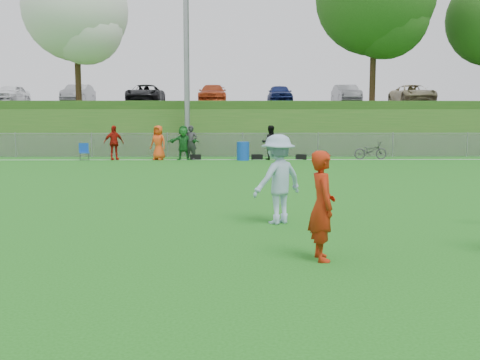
{
  "coord_description": "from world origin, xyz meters",
  "views": [
    {
      "loc": [
        -0.6,
        -8.37,
        2.06
      ],
      "look_at": [
        -0.46,
        0.5,
        1.03
      ],
      "focal_mm": 40.0,
      "sensor_mm": 36.0,
      "label": 1
    }
  ],
  "objects_px": {
    "recycling_bin": "(243,151)",
    "bicycle": "(371,151)",
    "player_red_left": "(322,206)",
    "player_blue": "(278,179)"
  },
  "relations": [
    {
      "from": "recycling_bin",
      "to": "bicycle",
      "type": "distance_m",
      "value": 6.38
    },
    {
      "from": "player_red_left",
      "to": "recycling_bin",
      "type": "distance_m",
      "value": 18.46
    },
    {
      "from": "player_red_left",
      "to": "recycling_bin",
      "type": "xyz_separation_m",
      "value": [
        -0.75,
        18.45,
        -0.35
      ]
    },
    {
      "from": "player_red_left",
      "to": "recycling_bin",
      "type": "relative_size",
      "value": 1.77
    },
    {
      "from": "bicycle",
      "to": "recycling_bin",
      "type": "bearing_deg",
      "value": 88.39
    },
    {
      "from": "player_red_left",
      "to": "player_blue",
      "type": "relative_size",
      "value": 0.92
    },
    {
      "from": "player_blue",
      "to": "bicycle",
      "type": "bearing_deg",
      "value": -146.51
    },
    {
      "from": "recycling_bin",
      "to": "player_red_left",
      "type": "bearing_deg",
      "value": -87.67
    },
    {
      "from": "player_blue",
      "to": "recycling_bin",
      "type": "distance_m",
      "value": 15.73
    },
    {
      "from": "recycling_bin",
      "to": "bicycle",
      "type": "height_order",
      "value": "recycling_bin"
    }
  ]
}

